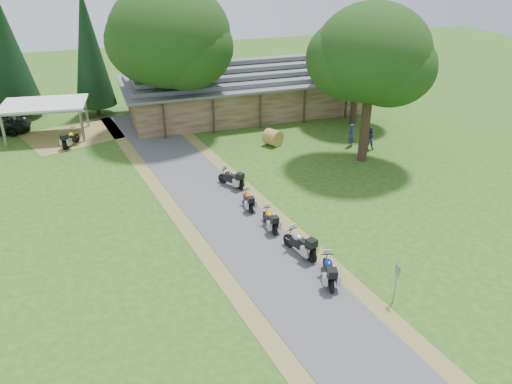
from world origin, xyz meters
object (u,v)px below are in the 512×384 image
object	(u,v)px
motorcycle_row_c	(270,218)
motorcycle_carport_a	(70,138)
motorcycle_row_b	(300,242)
carport	(47,120)
motorcycle_row_e	(231,177)
motorcycle_row_d	(248,199)
hay_bale	(273,137)
lodge	(244,86)
motorcycle_row_a	(329,269)

from	to	relation	value
motorcycle_row_c	motorcycle_carport_a	world-z (taller)	motorcycle_carport_a
motorcycle_carport_a	motorcycle_row_b	bearing A→B (deg)	-120.84
carport	motorcycle_row_e	xyz separation A→B (m)	(11.28, -13.68, -0.72)
motorcycle_row_c	carport	bearing A→B (deg)	32.21
motorcycle_row_d	carport	bearing A→B (deg)	37.46
motorcycle_row_b	hay_bale	world-z (taller)	motorcycle_row_b
motorcycle_row_b	motorcycle_row_c	bearing A→B (deg)	-7.43
lodge	motorcycle_row_a	xyz separation A→B (m)	(-4.03, -25.50, -1.77)
motorcycle_row_e	motorcycle_carport_a	bearing A→B (deg)	10.54
motorcycle_carport_a	motorcycle_row_a	bearing A→B (deg)	-122.90
motorcycle_row_a	motorcycle_row_b	xyz separation A→B (m)	(-0.37, 2.49, 0.04)
motorcycle_row_a	motorcycle_row_c	bearing A→B (deg)	25.72
motorcycle_row_c	motorcycle_row_b	bearing A→B (deg)	-169.01
motorcycle_row_c	hay_bale	xyz separation A→B (m)	(4.53, 11.61, -0.00)
carport	motorcycle_row_b	bearing A→B (deg)	-53.56
motorcycle_row_a	motorcycle_row_b	distance (m)	2.51
motorcycle_row_d	motorcycle_row_e	distance (m)	3.03
motorcycle_row_b	hay_bale	distance (m)	15.03
lodge	motorcycle_row_a	world-z (taller)	lodge
carport	lodge	bearing A→B (deg)	10.14
motorcycle_carport_a	hay_bale	bearing A→B (deg)	-78.00
lodge	motorcycle_row_c	size ratio (longest dim) A/B	11.74
motorcycle_row_a	lodge	bearing A→B (deg)	7.30
motorcycle_row_a	motorcycle_carport_a	distance (m)	24.45
hay_bale	motorcycle_row_e	bearing A→B (deg)	-130.44
motorcycle_row_b	motorcycle_carport_a	xyz separation A→B (m)	(-10.70, 19.31, -0.04)
motorcycle_row_b	motorcycle_row_e	xyz separation A→B (m)	(-1.07, 8.51, -0.06)
motorcycle_row_c	motorcycle_row_e	xyz separation A→B (m)	(-0.55, 5.65, 0.04)
motorcycle_row_b	motorcycle_row_a	bearing A→B (deg)	170.83
motorcycle_carport_a	hay_bale	world-z (taller)	motorcycle_carport_a
motorcycle_row_b	motorcycle_row_d	xyz separation A→B (m)	(-0.92, 5.49, -0.15)
lodge	motorcycle_row_e	size ratio (longest dim) A/B	11.10
motorcycle_row_e	motorcycle_carport_a	xyz separation A→B (m)	(-9.64, 10.79, 0.03)
hay_bale	motorcycle_row_b	bearing A→B (deg)	-105.50
motorcycle_row_d	motorcycle_row_e	xyz separation A→B (m)	(-0.14, 3.03, 0.08)
motorcycle_row_d	lodge	bearing A→B (deg)	-13.81
motorcycle_row_e	motorcycle_row_b	bearing A→B (deg)	155.93
lodge	motorcycle_row_d	bearing A→B (deg)	-106.90
motorcycle_row_a	hay_bale	bearing A→B (deg)	4.16
carport	motorcycle_row_e	bearing A→B (deg)	-43.14
lodge	carport	xyz separation A→B (m)	(-16.75, -0.82, -1.07)
motorcycle_row_a	motorcycle_row_c	world-z (taller)	motorcycle_row_a
carport	motorcycle_row_a	bearing A→B (deg)	-55.38
motorcycle_row_d	hay_bale	xyz separation A→B (m)	(4.94, 8.99, 0.04)
carport	motorcycle_row_b	xyz separation A→B (m)	(12.35, -22.20, -0.65)
lodge	motorcycle_carport_a	xyz separation A→B (m)	(-15.10, -3.71, -1.76)
motorcycle_row_d	motorcycle_carport_a	world-z (taller)	motorcycle_carport_a
motorcycle_row_b	motorcycle_carport_a	world-z (taller)	motorcycle_row_b
motorcycle_row_c	hay_bale	bearing A→B (deg)	-20.59
motorcycle_row_c	motorcycle_row_e	world-z (taller)	motorcycle_row_e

